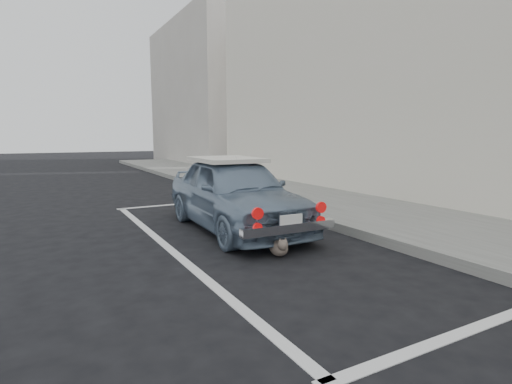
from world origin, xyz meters
TOP-DOWN VIEW (x-y plane):
  - ground at (0.00, 0.00)m, footprint 80.00×80.00m
  - sidewalk at (3.20, 2.00)m, footprint 2.80×40.00m
  - shop_building at (6.33, 4.00)m, footprint 3.50×18.00m
  - building_far at (6.35, 20.00)m, footprint 3.50×10.00m
  - pline_rear at (0.50, -0.50)m, footprint 3.00×0.12m
  - pline_front at (0.50, 6.50)m, footprint 3.00×0.12m
  - pline_side at (-0.90, 3.00)m, footprint 0.12×7.00m
  - retro_coupe at (0.44, 3.65)m, footprint 1.58×3.67m
  - cat at (0.27, 1.97)m, footprint 0.31×0.52m

SIDE VIEW (x-z plane):
  - ground at x=0.00m, z-range 0.00..0.00m
  - pline_rear at x=0.50m, z-range 0.00..0.01m
  - pline_front at x=0.50m, z-range 0.00..0.01m
  - pline_side at x=-0.90m, z-range 0.00..0.01m
  - sidewalk at x=3.20m, z-range 0.00..0.15m
  - cat at x=0.27m, z-range -0.01..0.27m
  - retro_coupe at x=0.44m, z-range 0.01..1.24m
  - shop_building at x=6.33m, z-range -0.01..6.99m
  - building_far at x=6.35m, z-range 0.00..8.00m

